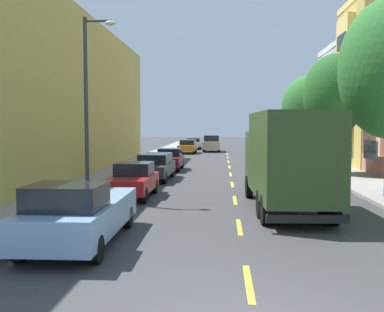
% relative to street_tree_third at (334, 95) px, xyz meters
% --- Properties ---
extents(ground_plane, '(160.00, 160.00, 0.00)m').
position_rel_street_tree_third_xyz_m(ground_plane, '(-6.40, 8.10, -5.01)').
color(ground_plane, '#38383A').
extents(sidewalk_left, '(3.20, 120.00, 0.14)m').
position_rel_street_tree_third_xyz_m(sidewalk_left, '(-13.50, 6.10, -4.94)').
color(sidewalk_left, gray).
rests_on(sidewalk_left, ground_plane).
extents(sidewalk_right, '(3.20, 120.00, 0.14)m').
position_rel_street_tree_third_xyz_m(sidewalk_right, '(0.70, 6.10, -4.94)').
color(sidewalk_right, gray).
rests_on(sidewalk_right, ground_plane).
extents(lane_centerline_dashes, '(0.14, 47.20, 0.01)m').
position_rel_street_tree_third_xyz_m(lane_centerline_dashes, '(-6.40, 2.60, -5.01)').
color(lane_centerline_dashes, yellow).
rests_on(lane_centerline_dashes, ground_plane).
extents(apartment_block_opposite, '(10.00, 36.00, 9.94)m').
position_rel_street_tree_third_xyz_m(apartment_block_opposite, '(-20.10, -1.90, -0.04)').
color(apartment_block_opposite, tan).
rests_on(apartment_block_opposite, ground_plane).
extents(street_tree_third, '(3.82, 3.82, 7.42)m').
position_rel_street_tree_third_xyz_m(street_tree_third, '(0.00, 0.00, 0.00)').
color(street_tree_third, '#47331E').
rests_on(street_tree_third, sidewalk_right).
extents(street_tree_farthest, '(4.11, 4.11, 7.05)m').
position_rel_street_tree_third_xyz_m(street_tree_farthest, '(0.00, 9.34, -0.46)').
color(street_tree_farthest, '#47331E').
rests_on(street_tree_farthest, sidewalk_right).
extents(street_lamp, '(1.35, 0.28, 7.35)m').
position_rel_street_tree_third_xyz_m(street_lamp, '(-12.36, -10.55, -0.65)').
color(street_lamp, '#38383D').
rests_on(street_lamp, sidewalk_left).
extents(delivery_box_truck, '(2.67, 7.59, 3.60)m').
position_rel_street_tree_third_xyz_m(delivery_box_truck, '(-4.59, -12.23, -3.01)').
color(delivery_box_truck, '#2D471E').
rests_on(delivery_box_truck, ground_plane).
extents(parked_wagon_charcoal, '(1.91, 4.74, 1.50)m').
position_rel_street_tree_third_xyz_m(parked_wagon_charcoal, '(-10.79, -3.10, -4.21)').
color(parked_wagon_charcoal, '#333338').
rests_on(parked_wagon_charcoal, ground_plane).
extents(parked_wagon_orange, '(1.90, 4.73, 1.50)m').
position_rel_street_tree_third_xyz_m(parked_wagon_orange, '(-10.78, 21.38, -4.21)').
color(parked_wagon_orange, orange).
rests_on(parked_wagon_orange, ground_plane).
extents(parked_sedan_navy, '(1.83, 4.51, 1.43)m').
position_rel_street_tree_third_xyz_m(parked_sedan_navy, '(-2.17, 27.92, -4.26)').
color(parked_sedan_navy, navy).
rests_on(parked_sedan_navy, ground_plane).
extents(parked_sedan_white, '(1.81, 4.50, 1.43)m').
position_rel_street_tree_third_xyz_m(parked_sedan_white, '(-2.01, 15.88, -4.26)').
color(parked_sedan_white, silver).
rests_on(parked_sedan_white, ground_plane).
extents(parked_hatchback_red, '(1.78, 4.02, 1.50)m').
position_rel_street_tree_third_xyz_m(parked_hatchback_red, '(-10.83, -9.44, -4.26)').
color(parked_hatchback_red, '#AD1E1E').
rests_on(parked_hatchback_red, ground_plane).
extents(parked_hatchback_burgundy, '(1.77, 4.01, 1.50)m').
position_rel_street_tree_third_xyz_m(parked_hatchback_burgundy, '(-10.62, 2.46, -4.26)').
color(parked_hatchback_burgundy, maroon).
rests_on(parked_hatchback_burgundy, ground_plane).
extents(parked_pickup_sky, '(2.05, 5.32, 1.73)m').
position_rel_street_tree_third_xyz_m(parked_pickup_sky, '(-10.70, -17.24, -4.19)').
color(parked_pickup_sky, '#7A9EC6').
rests_on(parked_pickup_sky, ground_plane).
extents(parked_sedan_silver, '(1.87, 4.53, 1.43)m').
position_rel_street_tree_third_xyz_m(parked_sedan_silver, '(-10.66, 30.17, -4.26)').
color(parked_sedan_silver, '#B2B5BA').
rests_on(parked_sedan_silver, ground_plane).
extents(moving_champagne_sedan, '(1.95, 4.80, 1.93)m').
position_rel_street_tree_third_xyz_m(moving_champagne_sedan, '(-8.20, 24.77, -4.03)').
color(moving_champagne_sedan, tan).
rests_on(moving_champagne_sedan, ground_plane).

